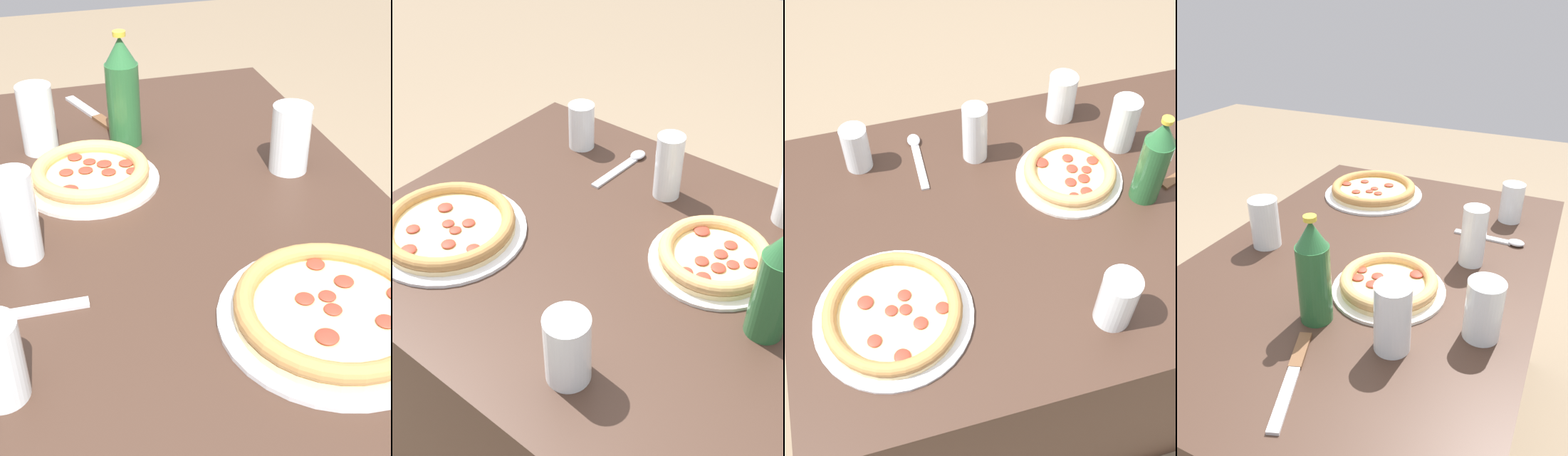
% 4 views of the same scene
% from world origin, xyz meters
% --- Properties ---
extents(ground_plane, '(8.00, 8.00, 0.00)m').
position_xyz_m(ground_plane, '(0.00, 0.00, 0.00)').
color(ground_plane, '#847056').
extents(table, '(1.24, 0.87, 0.73)m').
position_xyz_m(table, '(0.00, 0.00, 0.36)').
color(table, '#3D281E').
rests_on(table, ground_plane).
extents(pizza_veggie, '(0.27, 0.27, 0.04)m').
position_xyz_m(pizza_veggie, '(0.10, 0.10, 0.75)').
color(pizza_veggie, silver).
rests_on(pizza_veggie, table).
extents(pizza_salami, '(0.34, 0.34, 0.04)m').
position_xyz_m(pizza_salami, '(-0.39, -0.17, 0.75)').
color(pizza_salami, silver).
rests_on(pizza_salami, table).
extents(glass_mango_juice, '(0.08, 0.08, 0.14)m').
position_xyz_m(glass_mango_juice, '(0.05, -0.29, 0.79)').
color(glass_mango_juice, white).
rests_on(glass_mango_juice, table).
extents(glass_lemonade, '(0.07, 0.07, 0.15)m').
position_xyz_m(glass_lemonade, '(0.28, 0.18, 0.79)').
color(glass_lemonade, white).
rests_on(glass_lemonade, table).
extents(glass_water, '(0.07, 0.07, 0.12)m').
position_xyz_m(glass_water, '(-0.40, 0.29, 0.78)').
color(glass_water, white).
rests_on(glass_water, table).
extents(glass_iced_tea, '(0.06, 0.06, 0.16)m').
position_xyz_m(glass_iced_tea, '(-0.10, 0.25, 0.80)').
color(glass_iced_tea, white).
rests_on(glass_iced_tea, table).
extents(glass_cola, '(0.08, 0.08, 0.13)m').
position_xyz_m(glass_cola, '(0.17, 0.33, 0.79)').
color(glass_cola, white).
rests_on(glass_cola, table).
extents(beer_bottle, '(0.07, 0.07, 0.25)m').
position_xyz_m(beer_bottle, '(0.26, 0.00, 0.84)').
color(beer_bottle, '#286033').
rests_on(beer_bottle, table).
extents(knife, '(0.23, 0.10, 0.01)m').
position_xyz_m(knife, '(0.42, 0.05, 0.73)').
color(knife, brown).
rests_on(knife, table).
extents(spoon, '(0.04, 0.20, 0.02)m').
position_xyz_m(spoon, '(-0.25, 0.30, 0.73)').
color(spoon, silver).
rests_on(spoon, table).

